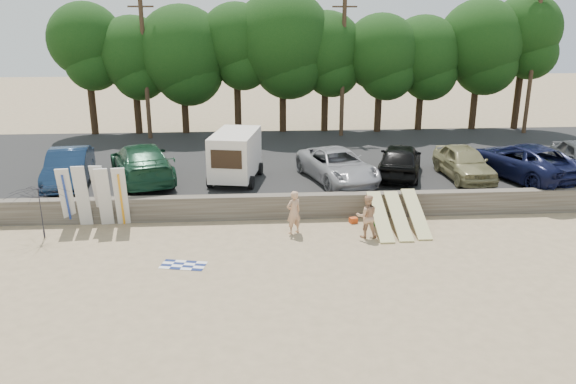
# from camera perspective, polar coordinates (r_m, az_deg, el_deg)

# --- Properties ---
(ground) EXTENTS (120.00, 120.00, 0.00)m
(ground) POSITION_cam_1_polar(r_m,az_deg,el_deg) (20.85, 6.83, -5.28)
(ground) COLOR tan
(ground) RESTS_ON ground
(seawall) EXTENTS (44.00, 0.50, 1.00)m
(seawall) POSITION_cam_1_polar(r_m,az_deg,el_deg) (23.43, 5.55, -1.31)
(seawall) COLOR #6B6356
(seawall) RESTS_ON ground
(parking_lot) EXTENTS (44.00, 14.50, 0.70)m
(parking_lot) POSITION_cam_1_polar(r_m,az_deg,el_deg) (30.59, 3.30, 2.97)
(parking_lot) COLOR #282828
(parking_lot) RESTS_ON ground
(treeline) EXTENTS (32.33, 6.25, 8.97)m
(treeline) POSITION_cam_1_polar(r_m,az_deg,el_deg) (36.64, 1.88, 14.66)
(treeline) COLOR #382616
(treeline) RESTS_ON parking_lot
(utility_poles) EXTENTS (25.80, 0.26, 9.00)m
(utility_poles) POSITION_cam_1_polar(r_m,az_deg,el_deg) (35.43, 5.63, 13.26)
(utility_poles) COLOR #473321
(utility_poles) RESTS_ON parking_lot
(box_trailer) EXTENTS (2.58, 3.85, 2.28)m
(box_trailer) POSITION_cam_1_polar(r_m,az_deg,el_deg) (25.77, -5.36, 3.87)
(box_trailer) COLOR silver
(box_trailer) RESTS_ON parking_lot
(car_0) EXTENTS (2.33, 5.03, 1.60)m
(car_0) POSITION_cam_1_polar(r_m,az_deg,el_deg) (27.05, -21.39, 2.33)
(car_0) COLOR #122541
(car_0) RESTS_ON parking_lot
(car_1) EXTENTS (4.13, 6.41, 1.73)m
(car_1) POSITION_cam_1_polar(r_m,az_deg,el_deg) (26.66, -14.65, 2.91)
(car_1) COLOR #163D27
(car_1) RESTS_ON parking_lot
(car_2) EXTENTS (3.78, 5.70, 1.45)m
(car_2) POSITION_cam_1_polar(r_m,az_deg,el_deg) (25.94, 5.04, 2.71)
(car_2) COLOR #A2A1A6
(car_2) RESTS_ON parking_lot
(car_3) EXTENTS (3.26, 5.06, 1.60)m
(car_3) POSITION_cam_1_polar(r_m,az_deg,el_deg) (27.06, 11.31, 3.22)
(car_3) COLOR black
(car_3) RESTS_ON parking_lot
(car_4) EXTENTS (1.90, 4.53, 1.53)m
(car_4) POSITION_cam_1_polar(r_m,az_deg,el_deg) (27.50, 17.43, 2.90)
(car_4) COLOR #8F885B
(car_4) RESTS_ON parking_lot
(car_5) EXTENTS (4.33, 6.45, 1.64)m
(car_5) POSITION_cam_1_polar(r_m,az_deg,el_deg) (28.50, 22.74, 2.95)
(car_5) COLOR black
(car_5) RESTS_ON parking_lot
(surfboard_upright_0) EXTENTS (0.61, 0.90, 2.50)m
(surfboard_upright_0) POSITION_cam_1_polar(r_m,az_deg,el_deg) (23.57, -21.58, -0.48)
(surfboard_upright_0) COLOR silver
(surfboard_upright_0) RESTS_ON ground
(surfboard_upright_1) EXTENTS (0.53, 0.60, 2.56)m
(surfboard_upright_1) POSITION_cam_1_polar(r_m,az_deg,el_deg) (23.35, -20.18, -0.40)
(surfboard_upright_1) COLOR silver
(surfboard_upright_1) RESTS_ON ground
(surfboard_upright_2) EXTENTS (0.54, 0.71, 2.54)m
(surfboard_upright_2) POSITION_cam_1_polar(r_m,az_deg,el_deg) (23.31, -18.50, -0.28)
(surfboard_upright_2) COLOR silver
(surfboard_upright_2) RESTS_ON ground
(surfboard_upright_3) EXTENTS (0.61, 0.86, 2.51)m
(surfboard_upright_3) POSITION_cam_1_polar(r_m,az_deg,el_deg) (23.02, -18.16, -0.50)
(surfboard_upright_3) COLOR silver
(surfboard_upright_3) RESTS_ON ground
(surfboard_upright_4) EXTENTS (0.59, 0.84, 2.51)m
(surfboard_upright_4) POSITION_cam_1_polar(r_m,az_deg,el_deg) (22.90, -16.60, -0.45)
(surfboard_upright_4) COLOR silver
(surfboard_upright_4) RESTS_ON ground
(surfboard_low_0) EXTENTS (0.56, 2.82, 1.15)m
(surfboard_low_0) POSITION_cam_1_polar(r_m,az_deg,el_deg) (22.11, 9.34, -2.44)
(surfboard_low_0) COLOR #D0C783
(surfboard_low_0) RESTS_ON ground
(surfboard_low_1) EXTENTS (0.56, 2.84, 1.11)m
(surfboard_low_1) POSITION_cam_1_polar(r_m,az_deg,el_deg) (22.36, 11.13, -2.36)
(surfboard_low_1) COLOR #D0C783
(surfboard_low_1) RESTS_ON ground
(surfboard_low_2) EXTENTS (0.56, 2.82, 1.17)m
(surfboard_low_2) POSITION_cam_1_polar(r_m,az_deg,el_deg) (22.66, 12.88, -2.13)
(surfboard_low_2) COLOR #D0C783
(surfboard_low_2) RESTS_ON ground
(beachgoer_a) EXTENTS (0.74, 0.65, 1.70)m
(beachgoer_a) POSITION_cam_1_polar(r_m,az_deg,el_deg) (21.42, 0.58, -2.07)
(beachgoer_a) COLOR tan
(beachgoer_a) RESTS_ON ground
(beachgoer_b) EXTENTS (0.83, 0.65, 1.67)m
(beachgoer_b) POSITION_cam_1_polar(r_m,az_deg,el_deg) (21.26, 8.01, -2.45)
(beachgoer_b) COLOR tan
(beachgoer_b) RESTS_ON ground
(cooler) EXTENTS (0.39, 0.32, 0.32)m
(cooler) POSITION_cam_1_polar(r_m,az_deg,el_deg) (22.79, 8.96, -2.91)
(cooler) COLOR #23812C
(cooler) RESTS_ON ground
(gear_bag) EXTENTS (0.36, 0.32, 0.22)m
(gear_bag) POSITION_cam_1_polar(r_m,az_deg,el_deg) (22.87, 6.66, -2.87)
(gear_bag) COLOR #CD4718
(gear_bag) RESTS_ON ground
(beach_towel) EXTENTS (1.78, 1.78, 0.00)m
(beach_towel) POSITION_cam_1_polar(r_m,az_deg,el_deg) (19.36, -10.59, -7.31)
(beach_towel) COLOR white
(beach_towel) RESTS_ON ground
(beach_umbrella) EXTENTS (2.61, 2.57, 2.07)m
(beach_umbrella) POSITION_cam_1_polar(r_m,az_deg,el_deg) (22.88, -23.92, -1.86)
(beach_umbrella) COLOR black
(beach_umbrella) RESTS_ON ground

